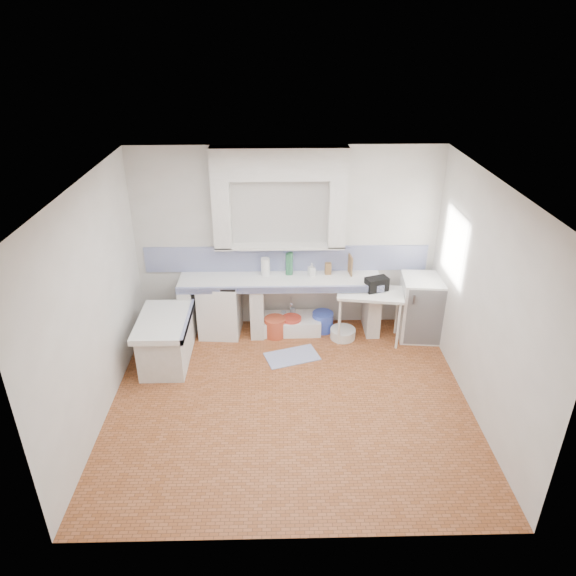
{
  "coord_description": "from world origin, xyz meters",
  "views": [
    {
      "loc": [
        -0.15,
        -5.31,
        4.3
      ],
      "look_at": [
        0.0,
        1.0,
        1.1
      ],
      "focal_mm": 32.8,
      "sensor_mm": 36.0,
      "label": 1
    }
  ],
  "objects_px": {
    "sink": "(291,325)",
    "fridge": "(421,308)",
    "stove": "(220,308)",
    "side_table": "(369,316)"
  },
  "relations": [
    {
      "from": "stove",
      "to": "fridge",
      "type": "relative_size",
      "value": 0.89
    },
    {
      "from": "sink",
      "to": "side_table",
      "type": "distance_m",
      "value": 1.21
    },
    {
      "from": "stove",
      "to": "side_table",
      "type": "distance_m",
      "value": 2.24
    },
    {
      "from": "stove",
      "to": "fridge",
      "type": "bearing_deg",
      "value": 1.46
    },
    {
      "from": "stove",
      "to": "sink",
      "type": "relative_size",
      "value": 0.96
    },
    {
      "from": "sink",
      "to": "side_table",
      "type": "relative_size",
      "value": 0.93
    },
    {
      "from": "sink",
      "to": "fridge",
      "type": "height_order",
      "value": "fridge"
    },
    {
      "from": "stove",
      "to": "side_table",
      "type": "bearing_deg",
      "value": -1.59
    },
    {
      "from": "side_table",
      "to": "fridge",
      "type": "xyz_separation_m",
      "value": [
        0.8,
        0.08,
        0.08
      ]
    },
    {
      "from": "stove",
      "to": "fridge",
      "type": "distance_m",
      "value": 3.03
    }
  ]
}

